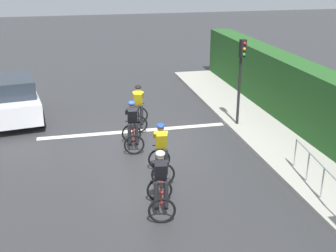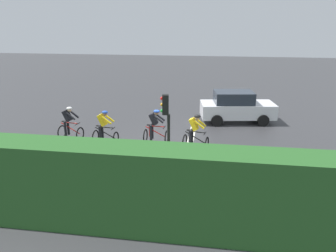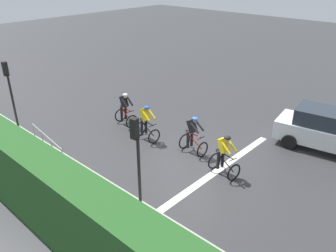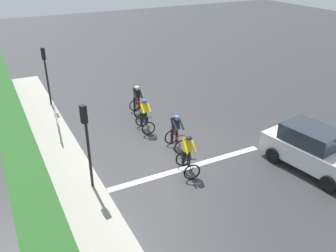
{
  "view_description": "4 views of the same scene",
  "coord_description": "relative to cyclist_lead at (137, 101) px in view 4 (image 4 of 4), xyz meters",
  "views": [
    {
      "loc": [
        2.18,
        14.07,
        5.96
      ],
      "look_at": [
        -0.69,
        1.44,
        1.14
      ],
      "focal_mm": 47.51,
      "sensor_mm": 36.0,
      "label": 1
    },
    {
      "loc": [
        -13.61,
        -2.29,
        5.54
      ],
      "look_at": [
        0.16,
        -0.28,
        0.94
      ],
      "focal_mm": 34.21,
      "sensor_mm": 36.0,
      "label": 2
    },
    {
      "loc": [
        -9.82,
        -7.46,
        7.33
      ],
      "look_at": [
        -0.24,
        1.28,
        1.11
      ],
      "focal_mm": 36.67,
      "sensor_mm": 36.0,
      "label": 3
    },
    {
      "loc": [
        -6.53,
        -12.01,
        8.05
      ],
      "look_at": [
        0.03,
        0.63,
        1.04
      ],
      "focal_mm": 38.5,
      "sensor_mm": 36.0,
      "label": 4
    }
  ],
  "objects": [
    {
      "name": "hedge_wall",
      "position": [
        -6.36,
        -2.53,
        0.42
      ],
      "size": [
        1.1,
        23.09,
        2.43
      ],
      "primitive_type": "cube",
      "color": "#265623",
      "rests_on": "ground"
    },
    {
      "name": "road_marking_stop_line",
      "position": [
        -0.2,
        -5.81,
        -0.79
      ],
      "size": [
        7.0,
        0.3,
        0.01
      ],
      "primitive_type": "cube",
      "color": "silver",
      "rests_on": "ground"
    },
    {
      "name": "cyclist_mid",
      "position": [
        0.07,
        -4.19,
        0.0
      ],
      "size": [
        0.74,
        1.12,
        1.66
      ],
      "color": "black",
      "rests_on": "ground"
    },
    {
      "name": "car_white",
      "position": [
        4.16,
        -8.13,
        0.08
      ],
      "size": [
        2.34,
        4.31,
        1.76
      ],
      "color": "silver",
      "rests_on": "ground"
    },
    {
      "name": "pedestrian_railing_kerbside",
      "position": [
        -4.26,
        -0.07,
        -0.03
      ],
      "size": [
        0.42,
        2.93,
        1.03
      ],
      "color": "#999EA3",
      "rests_on": "ground"
    },
    {
      "name": "cyclist_lead",
      "position": [
        0.0,
        0.0,
        0.0
      ],
      "size": [
        0.83,
        1.17,
        1.66
      ],
      "color": "black",
      "rests_on": "ground"
    },
    {
      "name": "ground_plane",
      "position": [
        -0.2,
        -4.53,
        -0.8
      ],
      "size": [
        80.0,
        80.0,
        0.0
      ],
      "primitive_type": "plane",
      "color": "#333335"
    },
    {
      "name": "sidewalk_kerb",
      "position": [
        -5.16,
        -2.53,
        -0.74
      ],
      "size": [
        2.8,
        23.09,
        0.12
      ],
      "primitive_type": "cube",
      "color": "#ADA89E",
      "rests_on": "ground"
    },
    {
      "name": "traffic_light_far_junction",
      "position": [
        -3.92,
        3.38,
        1.43
      ],
      "size": [
        0.21,
        0.31,
        3.34
      ],
      "color": "black",
      "rests_on": "ground"
    },
    {
      "name": "stone_wall_low",
      "position": [
        -6.06,
        -2.53,
        -0.51
      ],
      "size": [
        0.44,
        23.09,
        0.57
      ],
      "primitive_type": "cube",
      "color": "gray",
      "rests_on": "ground"
    },
    {
      "name": "traffic_light_near_crossing",
      "position": [
        -4.14,
        -5.38,
        1.43
      ],
      "size": [
        0.23,
        0.31,
        3.34
      ],
      "color": "black",
      "rests_on": "ground"
    },
    {
      "name": "cyclist_fourth",
      "position": [
        -0.44,
        -6.08,
        0.0
      ],
      "size": [
        0.87,
        1.19,
        1.66
      ],
      "color": "black",
      "rests_on": "ground"
    },
    {
      "name": "cyclist_second",
      "position": [
        -0.41,
        -1.89,
        0.0
      ],
      "size": [
        0.78,
        1.14,
        1.66
      ],
      "color": "black",
      "rests_on": "ground"
    }
  ]
}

